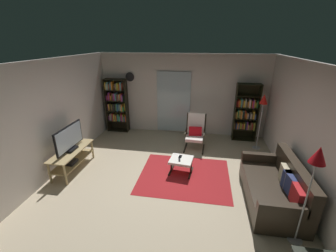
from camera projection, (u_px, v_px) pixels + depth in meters
name	position (u px, v px, depth m)	size (l,w,h in m)	color
ground_plane	(167.00, 181.00, 4.95)	(7.02, 7.02, 0.00)	tan
wall_back	(182.00, 95.00, 7.13)	(5.60, 0.06, 2.60)	silver
wall_left	(49.00, 120.00, 4.89)	(0.06, 6.00, 2.60)	silver
wall_right	(311.00, 137.00, 4.06)	(0.06, 6.00, 2.60)	silver
glass_door_panel	(174.00, 102.00, 7.21)	(1.10, 0.01, 2.00)	silver
area_rug	(184.00, 176.00, 5.13)	(2.07, 1.75, 0.01)	maroon
tv_stand	(72.00, 157.00, 5.25)	(0.48, 1.31, 0.53)	tan
television	(69.00, 139.00, 5.10)	(0.20, 1.02, 0.61)	black
bookshelf_near_tv	(117.00, 104.00, 7.38)	(0.72, 0.30, 1.80)	black
bookshelf_near_sofa	(246.00, 113.00, 6.72)	(0.70, 0.30, 1.79)	black
leather_sofa	(275.00, 188.00, 4.21)	(0.90, 1.80, 0.87)	#30271D
lounge_armchair	(195.00, 131.00, 6.29)	(0.59, 0.68, 1.02)	black
ottoman	(181.00, 161.00, 5.16)	(0.57, 0.54, 0.36)	white
tv_remote	(179.00, 160.00, 5.08)	(0.04, 0.14, 0.02)	black
cell_phone	(180.00, 157.00, 5.23)	(0.07, 0.14, 0.01)	black
floor_lamp_by_sofa	(316.00, 165.00, 2.97)	(0.22, 0.22, 1.66)	#A5A5AD
floor_lamp_by_shelf	(263.00, 105.00, 5.97)	(0.22, 0.22, 1.61)	#A5A5AD
wall_clock	(130.00, 77.00, 7.13)	(0.29, 0.03, 0.29)	silver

